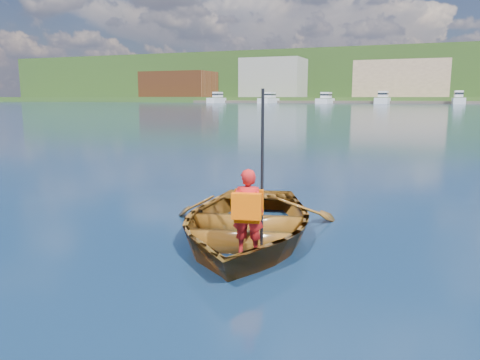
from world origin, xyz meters
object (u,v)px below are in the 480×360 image
Objects in this scene: rowboat at (245,222)px; child_paddler at (248,210)px; dock at (434,102)px; marina_yachts at (425,99)px.

child_paddler is at bearing -67.34° from rowboat.
rowboat is 147.27m from dock.
child_paddler is 0.01× the size of marina_yachts.
dock is at bearing 88.33° from child_paddler.
child_paddler is (0.35, -0.84, 0.40)m from rowboat.
rowboat is at bearing 112.66° from child_paddler.
child_paddler is at bearing -90.70° from marina_yachts.
marina_yachts reaches higher than child_paddler.
rowboat is at bearing -90.85° from marina_yachts.
child_paddler is 143.39m from marina_yachts.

